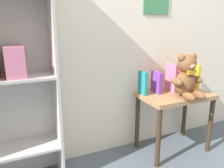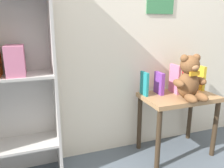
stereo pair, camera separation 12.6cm
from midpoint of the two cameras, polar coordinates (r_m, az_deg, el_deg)
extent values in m
cube|color=silver|center=(1.88, 6.62, 19.70)|extent=(4.80, 0.06, 2.50)
cube|color=#3D8451|center=(1.98, 14.47, 20.29)|extent=(0.25, 0.01, 0.21)
cube|color=#BCB7B2|center=(1.54, -12.68, 2.70)|extent=(0.02, 0.27, 1.55)
cube|color=#BCB7B2|center=(1.66, -23.81, 2.66)|extent=(0.63, 0.02, 1.55)
cube|color=#BCB7B2|center=(1.71, -22.26, -14.65)|extent=(0.60, 0.25, 0.02)
cube|color=#BCB7B2|center=(1.54, -24.09, 1.70)|extent=(0.60, 0.25, 0.02)
cube|color=#D17093|center=(1.50, -21.74, 5.74)|extent=(0.11, 0.19, 0.19)
cube|color=#9E754C|center=(1.93, 18.79, -3.26)|extent=(0.61, 0.38, 0.04)
cylinder|color=#37291A|center=(1.77, 14.08, -14.09)|extent=(0.04, 0.04, 0.50)
cylinder|color=#37291A|center=(2.10, 26.89, -10.48)|extent=(0.04, 0.04, 0.50)
cylinder|color=#37291A|center=(2.01, 9.01, -10.09)|extent=(0.04, 0.04, 0.50)
cylinder|color=#37291A|center=(2.31, 21.19, -7.56)|extent=(0.04, 0.04, 0.50)
ellipsoid|color=brown|center=(1.85, 21.10, -0.22)|extent=(0.18, 0.14, 0.22)
sphere|color=brown|center=(1.82, 21.58, 4.66)|extent=(0.15, 0.15, 0.15)
sphere|color=brown|center=(1.77, 20.37, 6.24)|extent=(0.06, 0.06, 0.06)
sphere|color=brown|center=(1.85, 23.05, 6.30)|extent=(0.06, 0.06, 0.06)
ellipsoid|color=#9B6842|center=(1.77, 22.87, 3.92)|extent=(0.06, 0.04, 0.04)
ellipsoid|color=brown|center=(1.76, 18.99, 0.18)|extent=(0.06, 0.12, 0.06)
ellipsoid|color=brown|center=(1.90, 23.91, 0.72)|extent=(0.06, 0.12, 0.06)
ellipsoid|color=brown|center=(1.76, 21.83, -3.59)|extent=(0.06, 0.13, 0.06)
ellipsoid|color=brown|center=(1.83, 24.22, -3.18)|extent=(0.06, 0.13, 0.06)
cube|color=#C68419|center=(1.78, 22.65, 2.49)|extent=(0.08, 0.02, 0.03)
cube|color=teal|center=(1.83, 10.40, 0.06)|extent=(0.02, 0.11, 0.20)
cube|color=purple|center=(1.89, 14.09, 0.21)|extent=(0.03, 0.13, 0.18)
cube|color=#D17093|center=(1.95, 17.81, 1.27)|extent=(0.03, 0.14, 0.24)
cube|color=red|center=(2.05, 20.76, 0.76)|extent=(0.03, 0.13, 0.18)
cube|color=gold|center=(2.14, 23.31, 1.57)|extent=(0.03, 0.14, 0.22)
camera|label=1|loc=(0.06, -87.80, 0.59)|focal=35.00mm
camera|label=2|loc=(0.06, 92.20, -0.59)|focal=35.00mm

